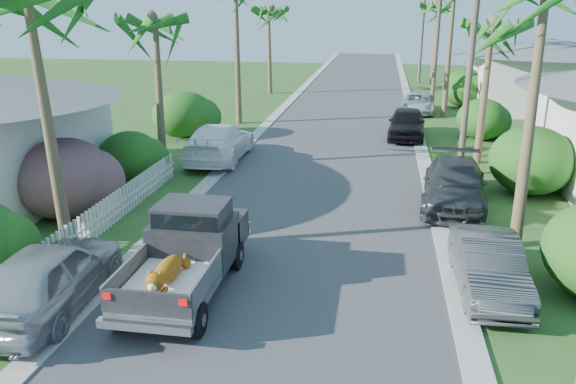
% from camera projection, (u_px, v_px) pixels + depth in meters
% --- Properties ---
extents(ground, '(120.00, 120.00, 0.00)m').
position_uv_depth(ground, '(262.00, 336.00, 11.85)').
color(ground, '#2A521E').
rests_on(ground, ground).
extents(road, '(8.00, 100.00, 0.02)m').
position_uv_depth(road, '(344.00, 117.00, 35.26)').
color(road, '#38383A').
rests_on(road, ground).
extents(curb_left, '(0.60, 100.00, 0.06)m').
position_uv_depth(curb_left, '(276.00, 114.00, 35.91)').
color(curb_left, '#A5A39E').
rests_on(curb_left, ground).
extents(curb_right, '(0.60, 100.00, 0.06)m').
position_uv_depth(curb_right, '(413.00, 119.00, 34.59)').
color(curb_right, '#A5A39E').
rests_on(curb_right, ground).
extents(pickup_truck, '(1.98, 5.12, 2.06)m').
position_uv_depth(pickup_truck, '(190.00, 247.00, 13.75)').
color(pickup_truck, black).
rests_on(pickup_truck, ground).
extents(parked_car_rn, '(1.49, 4.09, 1.34)m').
position_uv_depth(parked_car_rn, '(489.00, 266.00, 13.51)').
color(parked_car_rn, '#34373A').
rests_on(parked_car_rn, ground).
extents(parked_car_rm, '(2.67, 5.36, 1.50)m').
position_uv_depth(parked_car_rm, '(454.00, 185.00, 19.42)').
color(parked_car_rm, '#2F3134').
rests_on(parked_car_rm, ground).
extents(parked_car_rf, '(2.10, 4.65, 1.55)m').
position_uv_depth(parked_car_rf, '(407.00, 123.00, 29.42)').
color(parked_car_rf, black).
rests_on(parked_car_rf, ground).
extents(parked_car_rd, '(2.35, 4.57, 1.23)m').
position_uv_depth(parked_car_rd, '(418.00, 103.00, 36.49)').
color(parked_car_rd, silver).
rests_on(parked_car_rd, ground).
extents(parked_car_ln, '(2.13, 4.79, 1.60)m').
position_uv_depth(parked_car_ln, '(49.00, 276.00, 12.71)').
color(parked_car_ln, '#A8ABAF').
rests_on(parked_car_ln, ground).
extents(parked_car_lf, '(2.35, 5.66, 1.64)m').
position_uv_depth(parked_car_lf, '(219.00, 142.00, 25.13)').
color(parked_car_lf, white).
rests_on(parked_car_lf, ground).
extents(palm_l_b, '(4.40, 4.40, 7.40)m').
position_uv_depth(palm_l_b, '(154.00, 19.00, 22.19)').
color(palm_l_b, brown).
rests_on(palm_l_b, ground).
extents(palm_l_d, '(4.40, 4.40, 7.70)m').
position_uv_depth(palm_l_d, '(269.00, 9.00, 42.66)').
color(palm_l_d, brown).
rests_on(palm_l_d, ground).
extents(palm_r_b, '(4.40, 4.40, 7.20)m').
position_uv_depth(palm_r_b, '(492.00, 23.00, 23.00)').
color(palm_r_b, brown).
rests_on(palm_r_b, ground).
extents(palm_r_d, '(4.40, 4.40, 8.00)m').
position_uv_depth(palm_r_d, '(438.00, 5.00, 46.18)').
color(palm_r_d, brown).
rests_on(palm_r_d, ground).
extents(shrub_l_b, '(3.00, 3.30, 2.60)m').
position_uv_depth(shrub_l_b, '(65.00, 178.00, 18.26)').
color(shrub_l_b, '#A31768').
rests_on(shrub_l_b, ground).
extents(shrub_l_c, '(2.40, 2.64, 2.00)m').
position_uv_depth(shrub_l_c, '(130.00, 157.00, 22.04)').
color(shrub_l_c, '#1A4012').
rests_on(shrub_l_c, ground).
extents(shrub_l_d, '(3.20, 3.52, 2.40)m').
position_uv_depth(shrub_l_d, '(183.00, 114.00, 29.56)').
color(shrub_l_d, '#1A4012').
rests_on(shrub_l_d, ground).
extents(shrub_r_b, '(3.00, 3.30, 2.50)m').
position_uv_depth(shrub_r_b, '(531.00, 160.00, 20.55)').
color(shrub_r_b, '#1A4012').
rests_on(shrub_r_b, ground).
extents(shrub_r_c, '(2.60, 2.86, 2.10)m').
position_uv_depth(shrub_r_c, '(482.00, 119.00, 29.09)').
color(shrub_r_c, '#1A4012').
rests_on(shrub_r_c, ground).
extents(shrub_r_d, '(3.20, 3.52, 2.60)m').
position_uv_depth(shrub_r_d, '(466.00, 88.00, 38.30)').
color(shrub_r_d, '#1A4012').
rests_on(shrub_r_d, ground).
extents(picket_fence, '(0.10, 11.00, 1.00)m').
position_uv_depth(picket_fence, '(112.00, 210.00, 17.76)').
color(picket_fence, white).
rests_on(picket_fence, ground).
extents(house_right_far, '(9.00, 8.00, 4.60)m').
position_uv_depth(house_right_far, '(546.00, 77.00, 37.27)').
color(house_right_far, silver).
rests_on(house_right_far, ground).
extents(utility_pole_b, '(1.60, 0.26, 9.00)m').
position_uv_depth(utility_pole_b, '(471.00, 61.00, 21.71)').
color(utility_pole_b, brown).
rests_on(utility_pole_b, ground).
extents(utility_pole_c, '(1.60, 0.26, 9.00)m').
position_uv_depth(utility_pole_c, '(437.00, 39.00, 35.76)').
color(utility_pole_c, brown).
rests_on(utility_pole_c, ground).
extents(utility_pole_d, '(1.60, 0.26, 9.00)m').
position_uv_depth(utility_pole_d, '(422.00, 30.00, 49.81)').
color(utility_pole_d, brown).
rests_on(utility_pole_d, ground).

